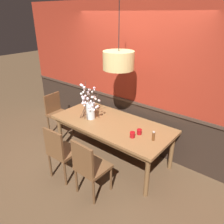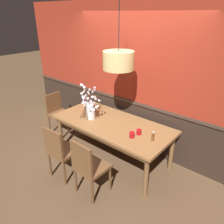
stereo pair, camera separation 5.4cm
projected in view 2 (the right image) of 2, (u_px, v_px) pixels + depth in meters
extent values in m
plane|color=brown|center=(112.00, 157.00, 4.07)|extent=(24.00, 24.00, 0.00)
cube|color=#2D2119|center=(133.00, 123.00, 4.33)|extent=(5.78, 0.12, 0.92)
cube|color=#3E2E24|center=(134.00, 101.00, 4.12)|extent=(5.78, 0.14, 0.05)
cube|color=maroon|center=(136.00, 55.00, 3.77)|extent=(5.78, 0.12, 1.77)
cube|color=olive|center=(112.00, 124.00, 3.77)|extent=(2.11, 0.98, 0.05)
cube|color=brown|center=(112.00, 127.00, 3.80)|extent=(2.01, 0.87, 0.08)
cylinder|color=brown|center=(61.00, 133.00, 4.21)|extent=(0.07, 0.07, 0.69)
cylinder|color=brown|center=(146.00, 177.00, 3.08)|extent=(0.07, 0.07, 0.69)
cylinder|color=brown|center=(90.00, 119.00, 4.77)|extent=(0.07, 0.07, 0.69)
cylinder|color=brown|center=(171.00, 152.00, 3.64)|extent=(0.07, 0.07, 0.69)
cube|color=brown|center=(61.00, 114.00, 4.69)|extent=(0.46, 0.45, 0.04)
cube|color=brown|center=(53.00, 102.00, 4.71)|extent=(0.06, 0.40, 0.41)
cylinder|color=brown|center=(74.00, 123.00, 4.83)|extent=(0.04, 0.04, 0.45)
cylinder|color=brown|center=(61.00, 130.00, 4.56)|extent=(0.04, 0.04, 0.45)
cylinder|color=brown|center=(62.00, 119.00, 5.03)|extent=(0.04, 0.04, 0.45)
cylinder|color=brown|center=(50.00, 125.00, 4.77)|extent=(0.04, 0.04, 0.45)
cube|color=brown|center=(64.00, 151.00, 3.46)|extent=(0.43, 0.42, 0.04)
cube|color=brown|center=(53.00, 143.00, 3.23)|extent=(0.39, 0.06, 0.43)
cylinder|color=brown|center=(66.00, 154.00, 3.78)|extent=(0.04, 0.04, 0.44)
cylinder|color=brown|center=(80.00, 162.00, 3.59)|extent=(0.04, 0.04, 0.44)
cylinder|color=brown|center=(50.00, 164.00, 3.53)|extent=(0.04, 0.04, 0.44)
cylinder|color=brown|center=(65.00, 173.00, 3.34)|extent=(0.04, 0.04, 0.44)
cube|color=brown|center=(92.00, 167.00, 3.14)|extent=(0.43, 0.44, 0.04)
cube|color=brown|center=(81.00, 159.00, 2.91)|extent=(0.40, 0.05, 0.45)
cylinder|color=brown|center=(93.00, 168.00, 3.47)|extent=(0.04, 0.04, 0.42)
cylinder|color=brown|center=(110.00, 178.00, 3.25)|extent=(0.04, 0.04, 0.42)
cylinder|color=brown|center=(76.00, 180.00, 3.22)|extent=(0.04, 0.04, 0.42)
cylinder|color=brown|center=(92.00, 192.00, 3.00)|extent=(0.04, 0.04, 0.42)
cube|color=brown|center=(151.00, 125.00, 4.26)|extent=(0.44, 0.43, 0.04)
cube|color=brown|center=(157.00, 111.00, 4.28)|extent=(0.40, 0.06, 0.45)
cylinder|color=brown|center=(153.00, 142.00, 4.13)|extent=(0.04, 0.04, 0.44)
cylinder|color=brown|center=(138.00, 136.00, 4.36)|extent=(0.04, 0.04, 0.44)
cylinder|color=brown|center=(163.00, 136.00, 4.36)|extent=(0.04, 0.04, 0.44)
cylinder|color=brown|center=(148.00, 130.00, 4.59)|extent=(0.04, 0.04, 0.44)
cube|color=brown|center=(125.00, 115.00, 4.66)|extent=(0.47, 0.43, 0.04)
cube|color=brown|center=(131.00, 103.00, 4.67)|extent=(0.42, 0.07, 0.45)
cylinder|color=brown|center=(126.00, 131.00, 4.53)|extent=(0.04, 0.04, 0.43)
cylinder|color=brown|center=(113.00, 125.00, 4.78)|extent=(0.04, 0.04, 0.43)
cylinder|color=brown|center=(136.00, 126.00, 4.74)|extent=(0.04, 0.04, 0.43)
cylinder|color=brown|center=(123.00, 120.00, 4.99)|extent=(0.04, 0.04, 0.43)
cylinder|color=silver|center=(91.00, 111.00, 3.86)|extent=(0.16, 0.16, 0.30)
cylinder|color=silver|center=(91.00, 116.00, 3.90)|extent=(0.14, 0.14, 0.07)
cylinder|color=#472D23|center=(87.00, 101.00, 3.78)|extent=(0.13, 0.12, 0.67)
sphere|color=white|center=(88.00, 99.00, 3.78)|extent=(0.05, 0.05, 0.05)
sphere|color=white|center=(81.00, 85.00, 3.64)|extent=(0.04, 0.04, 0.04)
sphere|color=white|center=(83.00, 92.00, 3.68)|extent=(0.04, 0.04, 0.04)
sphere|color=white|center=(82.00, 85.00, 3.63)|extent=(0.04, 0.04, 0.04)
cylinder|color=#472D23|center=(86.00, 103.00, 3.88)|extent=(0.07, 0.18, 0.53)
sphere|color=white|center=(86.00, 96.00, 3.86)|extent=(0.05, 0.05, 0.05)
sphere|color=white|center=(84.00, 87.00, 3.84)|extent=(0.05, 0.05, 0.05)
sphere|color=white|center=(85.00, 90.00, 3.87)|extent=(0.03, 0.03, 0.03)
sphere|color=white|center=(84.00, 87.00, 3.85)|extent=(0.04, 0.04, 0.04)
sphere|color=white|center=(87.00, 99.00, 3.86)|extent=(0.04, 0.04, 0.04)
cylinder|color=#472D23|center=(86.00, 108.00, 3.85)|extent=(0.02, 0.11, 0.39)
sphere|color=white|center=(85.00, 105.00, 3.82)|extent=(0.03, 0.03, 0.03)
sphere|color=white|center=(83.00, 98.00, 3.79)|extent=(0.04, 0.04, 0.04)
sphere|color=white|center=(83.00, 97.00, 3.79)|extent=(0.05, 0.05, 0.05)
sphere|color=white|center=(87.00, 106.00, 3.82)|extent=(0.04, 0.04, 0.04)
sphere|color=white|center=(86.00, 103.00, 3.83)|extent=(0.05, 0.05, 0.05)
sphere|color=white|center=(83.00, 103.00, 3.83)|extent=(0.05, 0.05, 0.05)
cylinder|color=#472D23|center=(92.00, 107.00, 3.79)|extent=(0.03, 0.15, 0.45)
sphere|color=white|center=(93.00, 108.00, 3.79)|extent=(0.04, 0.04, 0.04)
sphere|color=white|center=(93.00, 105.00, 3.73)|extent=(0.04, 0.04, 0.04)
sphere|color=white|center=(96.00, 99.00, 3.69)|extent=(0.04, 0.04, 0.04)
sphere|color=white|center=(91.00, 108.00, 3.80)|extent=(0.03, 0.03, 0.03)
cylinder|color=#472D23|center=(93.00, 106.00, 3.86)|extent=(0.10, 0.05, 0.44)
sphere|color=white|center=(91.00, 106.00, 3.89)|extent=(0.05, 0.05, 0.05)
sphere|color=white|center=(91.00, 101.00, 3.83)|extent=(0.05, 0.05, 0.05)
sphere|color=white|center=(93.00, 103.00, 3.85)|extent=(0.04, 0.04, 0.04)
sphere|color=white|center=(92.00, 97.00, 3.84)|extent=(0.05, 0.05, 0.05)
cylinder|color=#472D23|center=(93.00, 103.00, 3.91)|extent=(0.26, 0.16, 0.50)
sphere|color=white|center=(94.00, 104.00, 3.91)|extent=(0.05, 0.05, 0.05)
sphere|color=white|center=(94.00, 97.00, 3.94)|extent=(0.05, 0.05, 0.05)
sphere|color=white|center=(95.00, 97.00, 3.95)|extent=(0.04, 0.04, 0.04)
sphere|color=white|center=(95.00, 88.00, 3.95)|extent=(0.04, 0.04, 0.04)
sphere|color=white|center=(93.00, 92.00, 3.91)|extent=(0.04, 0.04, 0.04)
sphere|color=white|center=(94.00, 90.00, 3.91)|extent=(0.04, 0.04, 0.04)
cylinder|color=#472D23|center=(90.00, 109.00, 3.78)|extent=(0.06, 0.06, 0.40)
sphere|color=white|center=(91.00, 106.00, 3.75)|extent=(0.04, 0.04, 0.04)
sphere|color=white|center=(90.00, 110.00, 3.74)|extent=(0.03, 0.03, 0.03)
sphere|color=white|center=(90.00, 107.00, 3.75)|extent=(0.04, 0.04, 0.04)
cylinder|color=#472D23|center=(89.00, 102.00, 3.89)|extent=(0.18, 0.16, 0.55)
sphere|color=white|center=(90.00, 90.00, 3.88)|extent=(0.05, 0.05, 0.05)
sphere|color=white|center=(89.00, 94.00, 3.86)|extent=(0.05, 0.05, 0.05)
sphere|color=white|center=(88.00, 92.00, 3.87)|extent=(0.04, 0.04, 0.04)
cylinder|color=#472D23|center=(86.00, 106.00, 3.90)|extent=(0.07, 0.24, 0.40)
sphere|color=white|center=(83.00, 101.00, 3.93)|extent=(0.03, 0.03, 0.03)
sphere|color=white|center=(84.00, 101.00, 3.92)|extent=(0.04, 0.04, 0.04)
sphere|color=white|center=(82.00, 94.00, 3.94)|extent=(0.04, 0.04, 0.04)
sphere|color=white|center=(84.00, 99.00, 3.94)|extent=(0.05, 0.05, 0.05)
sphere|color=white|center=(82.00, 94.00, 3.89)|extent=(0.04, 0.04, 0.04)
sphere|color=white|center=(84.00, 98.00, 3.92)|extent=(0.05, 0.05, 0.05)
cylinder|color=#472D23|center=(96.00, 109.00, 3.77)|extent=(0.06, 0.22, 0.41)
sphere|color=white|center=(94.00, 110.00, 3.76)|extent=(0.04, 0.04, 0.04)
sphere|color=white|center=(98.00, 106.00, 3.76)|extent=(0.04, 0.04, 0.04)
sphere|color=white|center=(99.00, 101.00, 3.70)|extent=(0.04, 0.04, 0.04)
sphere|color=white|center=(98.00, 106.00, 3.71)|extent=(0.04, 0.04, 0.04)
sphere|color=white|center=(96.00, 107.00, 3.74)|extent=(0.04, 0.04, 0.04)
sphere|color=white|center=(99.00, 100.00, 3.62)|extent=(0.03, 0.03, 0.03)
cylinder|color=#9E0F14|center=(139.00, 132.00, 3.38)|extent=(0.08, 0.08, 0.08)
torus|color=red|center=(139.00, 130.00, 3.36)|extent=(0.08, 0.08, 0.01)
cylinder|color=silver|center=(139.00, 133.00, 3.38)|extent=(0.05, 0.05, 0.04)
cylinder|color=#9E0F14|center=(132.00, 135.00, 3.30)|extent=(0.08, 0.08, 0.09)
torus|color=red|center=(132.00, 133.00, 3.28)|extent=(0.08, 0.08, 0.01)
cylinder|color=silver|center=(132.00, 136.00, 3.30)|extent=(0.05, 0.05, 0.04)
cylinder|color=brown|center=(153.00, 137.00, 3.21)|extent=(0.04, 0.04, 0.13)
cylinder|color=beige|center=(153.00, 132.00, 3.17)|extent=(0.03, 0.03, 0.02)
cylinder|color=tan|center=(119.00, 60.00, 3.27)|extent=(0.48, 0.48, 0.28)
sphere|color=#F9EAB7|center=(119.00, 63.00, 3.29)|extent=(0.14, 0.14, 0.14)
cylinder|color=black|center=(119.00, 24.00, 3.06)|extent=(0.01, 0.01, 0.74)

